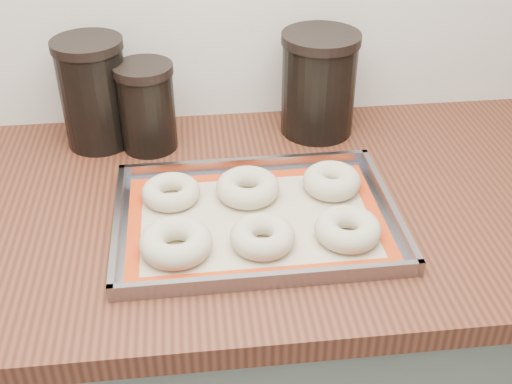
{
  "coord_description": "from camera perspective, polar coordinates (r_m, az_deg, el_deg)",
  "views": [
    {
      "loc": [
        -0.06,
        0.76,
        1.54
      ],
      "look_at": [
        0.04,
        1.61,
        0.96
      ],
      "focal_mm": 45.0,
      "sensor_mm": 36.0,
      "label": 1
    }
  ],
  "objects": [
    {
      "name": "bagel_front_mid",
      "position": [
        1.0,
        0.59,
        -3.97
      ],
      "size": [
        0.11,
        0.11,
        0.04
      ],
      "primitive_type": "torus",
      "rotation": [
        0.0,
        0.0,
        -0.08
      ],
      "color": "beige",
      "rests_on": "baking_mat"
    },
    {
      "name": "canister_right",
      "position": [
        1.29,
        5.59,
        9.58
      ],
      "size": [
        0.15,
        0.15,
        0.21
      ],
      "color": "black",
      "rests_on": "countertop"
    },
    {
      "name": "bagel_back_left",
      "position": [
        1.11,
        -7.57,
        0.0
      ],
      "size": [
        0.1,
        0.1,
        0.03
      ],
      "primitive_type": "torus",
      "rotation": [
        0.0,
        0.0,
        0.03
      ],
      "color": "beige",
      "rests_on": "baking_mat"
    },
    {
      "name": "canister_left",
      "position": [
        1.28,
        -14.21,
        8.55
      ],
      "size": [
        0.13,
        0.13,
        0.21
      ],
      "color": "black",
      "rests_on": "countertop"
    },
    {
      "name": "baking_mat",
      "position": [
        1.06,
        -0.0,
        -2.47
      ],
      "size": [
        0.42,
        0.29,
        0.0
      ],
      "rotation": [
        0.0,
        0.0,
        0.0
      ],
      "color": "#C6B793",
      "rests_on": "baking_tray"
    },
    {
      "name": "bagel_front_left",
      "position": [
        0.99,
        -7.13,
        -4.47
      ],
      "size": [
        0.11,
        0.11,
        0.04
      ],
      "primitive_type": "torus",
      "rotation": [
        0.0,
        0.0,
        0.02
      ],
      "color": "beige",
      "rests_on": "baking_mat"
    },
    {
      "name": "baking_tray",
      "position": [
        1.06,
        0.0,
        -2.38
      ],
      "size": [
        0.46,
        0.33,
        0.03
      ],
      "rotation": [
        0.0,
        0.0,
        0.0
      ],
      "color": "gray",
      "rests_on": "countertop"
    },
    {
      "name": "countertop",
      "position": [
        1.13,
        -2.37,
        -1.52
      ],
      "size": [
        3.06,
        0.68,
        0.04
      ],
      "primitive_type": "cube",
      "color": "#5D2D1B",
      "rests_on": "cabinet"
    },
    {
      "name": "bagel_front_right",
      "position": [
        1.02,
        8.16,
        -3.28
      ],
      "size": [
        0.12,
        0.12,
        0.04
      ],
      "primitive_type": "torus",
      "rotation": [
        0.0,
        0.0,
        -0.21
      ],
      "color": "beige",
      "rests_on": "baking_mat"
    },
    {
      "name": "canister_mid",
      "position": [
        1.25,
        -9.68,
        7.47
      ],
      "size": [
        0.11,
        0.11,
        0.17
      ],
      "color": "black",
      "rests_on": "countertop"
    },
    {
      "name": "bagel_back_right",
      "position": [
        1.13,
        6.75,
        0.98
      ],
      "size": [
        0.11,
        0.11,
        0.04
      ],
      "primitive_type": "torus",
      "rotation": [
        0.0,
        0.0,
        0.14
      ],
      "color": "beige",
      "rests_on": "baking_mat"
    },
    {
      "name": "bagel_back_mid",
      "position": [
        1.11,
        -0.74,
        0.41
      ],
      "size": [
        0.11,
        0.11,
        0.04
      ],
      "primitive_type": "torus",
      "rotation": [
        0.0,
        0.0,
        -0.0
      ],
      "color": "beige",
      "rests_on": "baking_mat"
    },
    {
      "name": "cabinet",
      "position": [
        1.44,
        -1.94,
        -16.26
      ],
      "size": [
        3.0,
        0.65,
        0.86
      ],
      "primitive_type": "cube",
      "color": "slate",
      "rests_on": "floor"
    }
  ]
}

